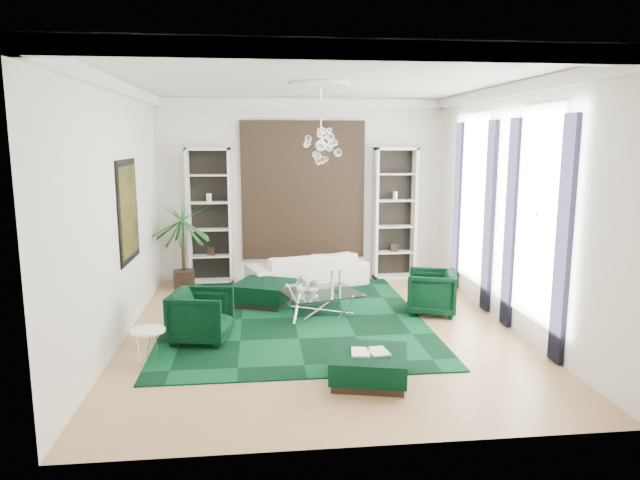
{
  "coord_description": "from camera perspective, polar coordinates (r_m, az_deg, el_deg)",
  "views": [
    {
      "loc": [
        -0.97,
        -8.53,
        2.93
      ],
      "look_at": [
        0.03,
        0.5,
        1.35
      ],
      "focal_mm": 32.0,
      "sensor_mm": 36.0,
      "label": 1
    }
  ],
  "objects": [
    {
      "name": "wall_back",
      "position": [
        12.12,
        -1.71,
        5.01
      ],
      "size": [
        6.0,
        0.02,
        3.8
      ],
      "primitive_type": "cube",
      "color": "silver",
      "rests_on": "ground"
    },
    {
      "name": "table_plant",
      "position": [
        9.49,
        1.83,
        -4.78
      ],
      "size": [
        0.14,
        0.13,
        0.22
      ],
      "primitive_type": "imported",
      "rotation": [
        0.0,
        0.0,
        0.32
      ],
      "color": "#19591E",
      "rests_on": "coffee_table"
    },
    {
      "name": "wall_front",
      "position": [
        5.21,
        4.54,
        -1.52
      ],
      "size": [
        6.0,
        0.02,
        3.8
      ],
      "primitive_type": "cube",
      "color": "silver",
      "rests_on": "ground"
    },
    {
      "name": "side_table",
      "position": [
        8.06,
        -16.78,
        -10.17
      ],
      "size": [
        0.6,
        0.6,
        0.45
      ],
      "primitive_type": "cylinder",
      "rotation": [
        0.0,
        0.0,
        -0.38
      ],
      "color": "white",
      "rests_on": "floor"
    },
    {
      "name": "ceiling_medallion",
      "position": [
        8.92,
        -0.05,
        15.3
      ],
      "size": [
        0.9,
        0.9,
        0.05
      ],
      "primitive_type": "cylinder",
      "color": "white",
      "rests_on": "ceiling"
    },
    {
      "name": "palm",
      "position": [
        11.57,
        -13.61,
        0.67
      ],
      "size": [
        1.72,
        1.72,
        2.26
      ],
      "primitive_type": null,
      "rotation": [
        0.0,
        0.0,
        -0.25
      ],
      "color": "#19591E",
      "rests_on": "floor"
    },
    {
      "name": "wall_left",
      "position": [
        8.83,
        -19.66,
        2.62
      ],
      "size": [
        0.02,
        7.0,
        3.8
      ],
      "primitive_type": "cube",
      "color": "silver",
      "rests_on": "ground"
    },
    {
      "name": "curtain_near_a",
      "position": [
        7.99,
        23.19,
        -0.12
      ],
      "size": [
        0.07,
        0.3,
        3.25
      ],
      "primitive_type": "cube",
      "color": "black",
      "rests_on": "floor"
    },
    {
      "name": "window_near",
      "position": [
        8.65,
        20.98,
        2.4
      ],
      "size": [
        0.03,
        1.1,
        2.9
      ],
      "primitive_type": "cube",
      "color": "white",
      "rests_on": "wall_right"
    },
    {
      "name": "chandelier",
      "position": [
        9.17,
        0.09,
        9.39
      ],
      "size": [
        0.93,
        0.93,
        0.66
      ],
      "primitive_type": null,
      "rotation": [
        0.0,
        0.0,
        0.32
      ],
      "color": "white",
      "rests_on": "ceiling"
    },
    {
      "name": "wall_right",
      "position": [
        9.47,
        18.62,
        3.13
      ],
      "size": [
        0.02,
        7.0,
        3.8
      ],
      "primitive_type": "cube",
      "color": "silver",
      "rests_on": "ground"
    },
    {
      "name": "ottoman_side",
      "position": [
        10.4,
        -5.64,
        -5.33
      ],
      "size": [
        1.24,
        1.24,
        0.42
      ],
      "primitive_type": "cube",
      "rotation": [
        0.0,
        0.0,
        -0.41
      ],
      "color": "black",
      "rests_on": "floor"
    },
    {
      "name": "rug",
      "position": [
        9.62,
        -2.6,
        -7.79
      ],
      "size": [
        4.2,
        5.0,
        0.02
      ],
      "primitive_type": "cube",
      "color": "black",
      "rests_on": "floor"
    },
    {
      "name": "coffee_table",
      "position": [
        9.78,
        -0.17,
        -6.26
      ],
      "size": [
        1.52,
        1.52,
        0.42
      ],
      "primitive_type": null,
      "rotation": [
        0.0,
        0.0,
        0.3
      ],
      "color": "white",
      "rests_on": "floor"
    },
    {
      "name": "sofa",
      "position": [
        11.59,
        -1.28,
        -2.98
      ],
      "size": [
        2.56,
        1.6,
        0.7
      ],
      "primitive_type": "imported",
      "rotation": [
        0.0,
        0.0,
        3.44
      ],
      "color": "white",
      "rests_on": "floor"
    },
    {
      "name": "shelving_left",
      "position": [
        11.97,
        -10.97,
        2.37
      ],
      "size": [
        0.9,
        0.38,
        2.8
      ],
      "primitive_type": null,
      "color": "white",
      "rests_on": "floor"
    },
    {
      "name": "crown_molding",
      "position": [
        8.62,
        0.18,
        15.02
      ],
      "size": [
        6.0,
        7.0,
        0.18
      ],
      "primitive_type": null,
      "color": "white",
      "rests_on": "ceiling"
    },
    {
      "name": "window_far",
      "position": [
        10.83,
        15.2,
        4.09
      ],
      "size": [
        0.03,
        1.1,
        2.9
      ],
      "primitive_type": "cube",
      "color": "white",
      "rests_on": "wall_right"
    },
    {
      "name": "book",
      "position": [
        7.14,
        4.97,
        -11.03
      ],
      "size": [
        0.47,
        0.31,
        0.03
      ],
      "primitive_type": "cube",
      "color": "white",
      "rests_on": "ottoman_front"
    },
    {
      "name": "curtain_far_b",
      "position": [
        11.57,
        13.58,
        3.26
      ],
      "size": [
        0.07,
        0.3,
        3.25
      ],
      "primitive_type": "cube",
      "color": "black",
      "rests_on": "floor"
    },
    {
      "name": "painting",
      "position": [
        9.4,
        -18.58,
        2.78
      ],
      "size": [
        0.04,
        1.3,
        1.6
      ],
      "primitive_type": "cube",
      "color": "black",
      "rests_on": "wall_left"
    },
    {
      "name": "ottoman_front",
      "position": [
        7.22,
        4.94,
        -12.51
      ],
      "size": [
        1.11,
        1.11,
        0.37
      ],
      "primitive_type": "cube",
      "rotation": [
        0.0,
        0.0,
        -0.24
      ],
      "color": "black",
      "rests_on": "floor"
    },
    {
      "name": "armchair_right",
      "position": [
        9.98,
        11.09,
        -5.14
      ],
      "size": [
        1.03,
        1.01,
        0.75
      ],
      "primitive_type": "imported",
      "rotation": [
        0.0,
        0.0,
        -1.89
      ],
      "color": "black",
      "rests_on": "floor"
    },
    {
      "name": "floor",
      "position": [
        9.07,
        0.16,
        -9.02
      ],
      "size": [
        6.0,
        7.0,
        0.02
      ],
      "primitive_type": "cube",
      "color": "tan",
      "rests_on": "ground"
    },
    {
      "name": "curtain_near_b",
      "position": [
        9.37,
        18.53,
        1.52
      ],
      "size": [
        0.07,
        0.3,
        3.25
      ],
      "primitive_type": "cube",
      "color": "black",
      "rests_on": "floor"
    },
    {
      "name": "curtain_far_a",
      "position": [
        10.13,
        16.56,
        2.22
      ],
      "size": [
        0.07,
        0.3,
        3.25
      ],
      "primitive_type": "cube",
      "color": "black",
      "rests_on": "floor"
    },
    {
      "name": "ceiling",
      "position": [
        8.63,
        0.18,
        15.75
      ],
      "size": [
        6.0,
        7.0,
        0.02
      ],
      "primitive_type": "cube",
      "color": "white",
      "rests_on": "ground"
    },
    {
      "name": "tapestry",
      "position": [
        12.07,
        -1.69,
        4.99
      ],
      "size": [
        2.5,
        0.06,
        2.8
      ],
      "primitive_type": "cube",
      "color": "black",
      "rests_on": "wall_back"
    },
    {
      "name": "armchair_left",
      "position": [
        8.64,
        -11.8,
        -7.45
      ],
      "size": [
        0.98,
        0.96,
        0.77
      ],
      "primitive_type": "imported",
      "rotation": [
        0.0,
        0.0,
        1.38
      ],
      "color": "black",
      "rests_on": "floor"
    },
    {
      "name": "shelving_right",
      "position": [
        12.29,
        7.49,
        2.65
      ],
      "size": [
        0.9,
        0.38,
        2.8
      ],
      "primitive_type": null,
      "color": "white",
      "rests_on": "floor"
    }
  ]
}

